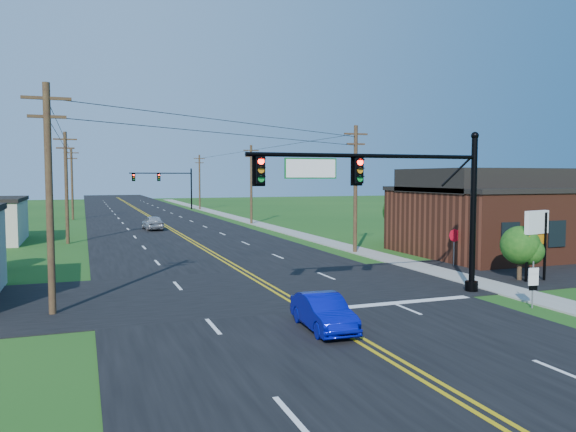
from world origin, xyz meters
name	(u,v)px	position (x,y,z in m)	size (l,w,h in m)	color
ground	(398,368)	(0.00, 0.00, 0.00)	(260.00, 260.00, 0.00)	#184714
road_main	(162,225)	(0.00, 50.00, 0.02)	(16.00, 220.00, 0.04)	black
road_cross	(267,288)	(0.00, 12.00, 0.02)	(70.00, 10.00, 0.04)	black
sidewalk	(280,230)	(10.50, 40.00, 0.04)	(2.00, 160.00, 0.08)	gray
signal_mast_main	(390,192)	(4.34, 8.00, 4.75)	(11.30, 0.60, 7.48)	black
signal_mast_far	(165,182)	(4.44, 80.00, 4.55)	(10.98, 0.60, 7.48)	black
brick_building	(511,220)	(20.00, 18.00, 2.35)	(14.20, 11.20, 4.70)	#522517
utility_pole_left_a	(49,194)	(-9.50, 10.00, 4.72)	(1.80, 0.28, 9.00)	#352018
utility_pole_left_b	(66,185)	(-9.50, 35.00, 4.72)	(1.80, 0.28, 9.00)	#352018
utility_pole_left_c	(72,182)	(-9.50, 62.00, 4.72)	(1.80, 0.28, 9.00)	#352018
utility_pole_right_a	(355,186)	(9.80, 22.00, 4.72)	(1.80, 0.28, 9.00)	#352018
utility_pole_right_b	(251,183)	(9.80, 48.00, 4.72)	(1.80, 0.28, 9.00)	#352018
utility_pole_right_c	(200,181)	(9.80, 78.00, 4.72)	(1.80, 0.28, 9.00)	#352018
tree_right_back	(401,211)	(16.00, 26.00, 2.60)	(3.00, 3.00, 4.10)	#352018
shrub_corner	(520,245)	(13.00, 9.50, 1.85)	(2.00, 2.00, 2.86)	#352018
blue_car	(323,313)	(-0.44, 4.28, 0.62)	(1.31, 3.76, 1.24)	#070D98
distant_car	(153,223)	(-1.67, 44.48, 0.73)	(1.73, 4.29, 1.46)	#ACABB0
route_sign	(533,281)	(9.00, 4.39, 1.13)	(0.49, 0.09, 1.94)	slate
stop_sign	(454,239)	(12.76, 14.66, 1.63)	(0.81, 0.10, 2.27)	slate
pylon_sign	(537,230)	(13.55, 8.98, 2.68)	(1.79, 0.69, 3.67)	black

